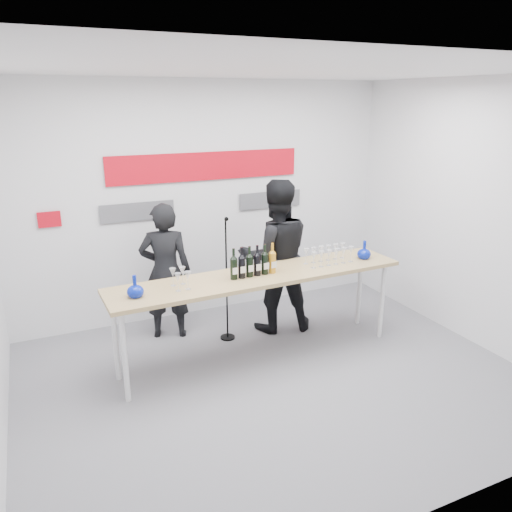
# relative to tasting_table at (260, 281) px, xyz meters

# --- Properties ---
(ground) EXTENTS (5.00, 5.00, 0.00)m
(ground) POSITION_rel_tasting_table_xyz_m (-0.06, -0.50, -0.90)
(ground) COLOR slate
(ground) RESTS_ON ground
(back_wall) EXTENTS (5.00, 0.04, 3.00)m
(back_wall) POSITION_rel_tasting_table_xyz_m (-0.06, 1.50, 0.60)
(back_wall) COLOR silver
(back_wall) RESTS_ON ground
(signage) EXTENTS (3.38, 0.02, 0.79)m
(signage) POSITION_rel_tasting_table_xyz_m (-0.11, 1.47, 0.90)
(signage) COLOR red
(signage) RESTS_ON back_wall
(tasting_table) EXTENTS (3.27, 0.75, 0.98)m
(tasting_table) POSITION_rel_tasting_table_xyz_m (0.00, 0.00, 0.00)
(tasting_table) COLOR tan
(tasting_table) RESTS_ON ground
(wine_bottles) EXTENTS (0.53, 0.09, 0.33)m
(wine_bottles) POSITION_rel_tasting_table_xyz_m (-0.08, -0.02, 0.24)
(wine_bottles) COLOR black
(wine_bottles) RESTS_ON tasting_table
(decanter_left) EXTENTS (0.16, 0.16, 0.21)m
(decanter_left) POSITION_rel_tasting_table_xyz_m (-1.33, -0.09, 0.18)
(decanter_left) COLOR #081C98
(decanter_left) RESTS_ON tasting_table
(decanter_right) EXTENTS (0.16, 0.16, 0.21)m
(decanter_right) POSITION_rel_tasting_table_xyz_m (1.34, -0.01, 0.18)
(decanter_right) COLOR #081C98
(decanter_right) RESTS_ON tasting_table
(glasses_left) EXTENTS (0.17, 0.23, 0.18)m
(glasses_left) POSITION_rel_tasting_table_xyz_m (-0.88, -0.03, 0.17)
(glasses_left) COLOR silver
(glasses_left) RESTS_ON tasting_table
(glasses_right) EXTENTS (0.57, 0.24, 0.18)m
(glasses_right) POSITION_rel_tasting_table_xyz_m (0.87, 0.03, 0.17)
(glasses_right) COLOR silver
(glasses_right) RESTS_ON tasting_table
(presenter_left) EXTENTS (0.69, 0.56, 1.64)m
(presenter_left) POSITION_rel_tasting_table_xyz_m (-0.78, 0.95, -0.08)
(presenter_left) COLOR black
(presenter_left) RESTS_ON ground
(presenter_right) EXTENTS (1.04, 0.89, 1.87)m
(presenter_right) POSITION_rel_tasting_table_xyz_m (0.49, 0.60, 0.04)
(presenter_right) COLOR black
(presenter_right) RESTS_ON ground
(mic_stand) EXTENTS (0.18, 0.18, 1.50)m
(mic_stand) POSITION_rel_tasting_table_xyz_m (-0.16, 0.56, -0.44)
(mic_stand) COLOR black
(mic_stand) RESTS_ON ground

